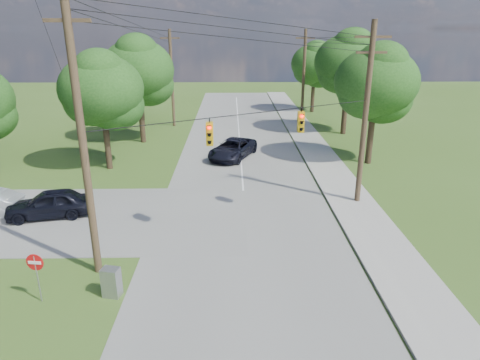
{
  "coord_description": "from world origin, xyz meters",
  "views": [
    {
      "loc": [
        1.28,
        -16.04,
        10.03
      ],
      "look_at": [
        1.69,
        5.0,
        2.55
      ],
      "focal_mm": 32.0,
      "sensor_mm": 36.0,
      "label": 1
    }
  ],
  "objects_px": {
    "pole_north_e": "(304,78)",
    "do_not_enter_sign": "(36,267)",
    "pole_sw": "(81,132)",
    "pole_ne": "(366,113)",
    "control_cabinet": "(111,282)",
    "car_cross_dark": "(49,204)",
    "car_main_north": "(233,149)",
    "pole_north_w": "(172,78)"
  },
  "relations": [
    {
      "from": "do_not_enter_sign",
      "to": "control_cabinet",
      "type": "bearing_deg",
      "value": 13.89
    },
    {
      "from": "pole_sw",
      "to": "car_main_north",
      "type": "distance_m",
      "value": 18.97
    },
    {
      "from": "pole_sw",
      "to": "control_cabinet",
      "type": "height_order",
      "value": "pole_sw"
    },
    {
      "from": "pole_north_w",
      "to": "control_cabinet",
      "type": "height_order",
      "value": "pole_north_w"
    },
    {
      "from": "pole_sw",
      "to": "do_not_enter_sign",
      "type": "height_order",
      "value": "pole_sw"
    },
    {
      "from": "car_cross_dark",
      "to": "do_not_enter_sign",
      "type": "distance_m",
      "value": 8.45
    },
    {
      "from": "pole_sw",
      "to": "pole_north_w",
      "type": "bearing_deg",
      "value": 90.77
    },
    {
      "from": "pole_ne",
      "to": "do_not_enter_sign",
      "type": "xyz_separation_m",
      "value": [
        -15.07,
        -9.79,
        -3.94
      ]
    },
    {
      "from": "pole_north_e",
      "to": "control_cabinet",
      "type": "relative_size",
      "value": 8.18
    },
    {
      "from": "car_cross_dark",
      "to": "car_main_north",
      "type": "xyz_separation_m",
      "value": [
        10.27,
        11.41,
        -0.02
      ]
    },
    {
      "from": "pole_sw",
      "to": "pole_north_w",
      "type": "height_order",
      "value": "pole_sw"
    },
    {
      "from": "do_not_enter_sign",
      "to": "pole_north_w",
      "type": "bearing_deg",
      "value": 94.96
    },
    {
      "from": "pole_north_e",
      "to": "car_main_north",
      "type": "bearing_deg",
      "value": -121.31
    },
    {
      "from": "pole_ne",
      "to": "car_cross_dark",
      "type": "bearing_deg",
      "value": -174.13
    },
    {
      "from": "pole_sw",
      "to": "car_cross_dark",
      "type": "relative_size",
      "value": 2.61
    },
    {
      "from": "pole_ne",
      "to": "pole_north_e",
      "type": "xyz_separation_m",
      "value": [
        -0.0,
        22.0,
        -0.34
      ]
    },
    {
      "from": "pole_north_w",
      "to": "control_cabinet",
      "type": "relative_size",
      "value": 8.18
    },
    {
      "from": "pole_sw",
      "to": "pole_north_w",
      "type": "xyz_separation_m",
      "value": [
        -0.4,
        29.6,
        -1.1
      ]
    },
    {
      "from": "pole_sw",
      "to": "control_cabinet",
      "type": "bearing_deg",
      "value": -59.5
    },
    {
      "from": "pole_north_e",
      "to": "control_cabinet",
      "type": "bearing_deg",
      "value": -111.51
    },
    {
      "from": "pole_north_e",
      "to": "pole_north_w",
      "type": "bearing_deg",
      "value": 180.0
    },
    {
      "from": "pole_sw",
      "to": "pole_ne",
      "type": "xyz_separation_m",
      "value": [
        13.5,
        7.6,
        -0.76
      ]
    },
    {
      "from": "car_main_north",
      "to": "do_not_enter_sign",
      "type": "bearing_deg",
      "value": -88.02
    },
    {
      "from": "do_not_enter_sign",
      "to": "pole_ne",
      "type": "bearing_deg",
      "value": 40.07
    },
    {
      "from": "pole_sw",
      "to": "pole_north_e",
      "type": "relative_size",
      "value": 1.2
    },
    {
      "from": "pole_north_e",
      "to": "pole_north_w",
      "type": "distance_m",
      "value": 13.9
    },
    {
      "from": "pole_north_e",
      "to": "do_not_enter_sign",
      "type": "xyz_separation_m",
      "value": [
        -15.07,
        -31.79,
        -3.6
      ]
    },
    {
      "from": "pole_north_e",
      "to": "do_not_enter_sign",
      "type": "relative_size",
      "value": 4.83
    },
    {
      "from": "pole_ne",
      "to": "control_cabinet",
      "type": "xyz_separation_m",
      "value": [
        -12.4,
        -9.47,
        -4.86
      ]
    },
    {
      "from": "pole_north_e",
      "to": "car_main_north",
      "type": "distance_m",
      "value": 15.18
    },
    {
      "from": "pole_ne",
      "to": "pole_north_e",
      "type": "bearing_deg",
      "value": 90.0
    },
    {
      "from": "car_main_north",
      "to": "control_cabinet",
      "type": "distance_m",
      "value": 19.65
    },
    {
      "from": "pole_ne",
      "to": "car_cross_dark",
      "type": "relative_size",
      "value": 2.28
    },
    {
      "from": "pole_north_w",
      "to": "pole_north_e",
      "type": "bearing_deg",
      "value": 0.0
    },
    {
      "from": "car_cross_dark",
      "to": "car_main_north",
      "type": "height_order",
      "value": "car_cross_dark"
    },
    {
      "from": "pole_ne",
      "to": "pole_north_e",
      "type": "distance_m",
      "value": 22.0
    },
    {
      "from": "pole_sw",
      "to": "pole_north_w",
      "type": "relative_size",
      "value": 1.2
    },
    {
      "from": "pole_sw",
      "to": "car_cross_dark",
      "type": "xyz_separation_m",
      "value": [
        -4.33,
        5.77,
        -5.41
      ]
    },
    {
      "from": "pole_north_e",
      "to": "pole_north_w",
      "type": "height_order",
      "value": "same"
    },
    {
      "from": "car_cross_dark",
      "to": "pole_ne",
      "type": "bearing_deg",
      "value": 83.53
    },
    {
      "from": "control_cabinet",
      "to": "do_not_enter_sign",
      "type": "relative_size",
      "value": 0.59
    },
    {
      "from": "pole_north_w",
      "to": "car_cross_dark",
      "type": "distance_m",
      "value": 24.54
    }
  ]
}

